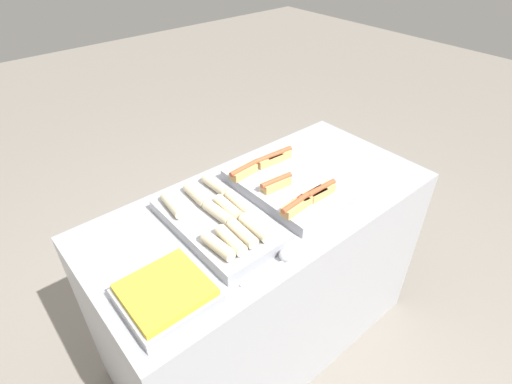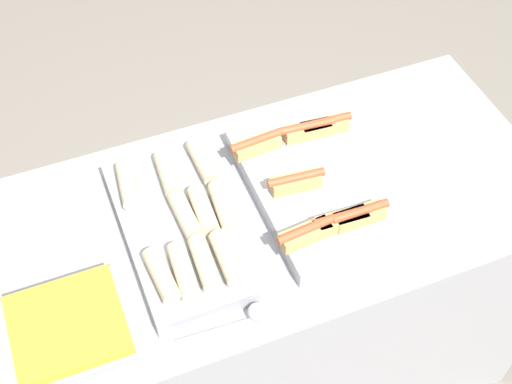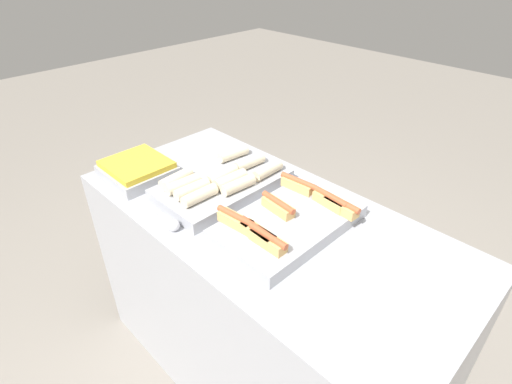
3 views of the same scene
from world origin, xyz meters
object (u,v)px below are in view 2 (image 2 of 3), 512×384
at_px(tray_wraps, 187,225).
at_px(serving_spoon_near, 250,315).
at_px(tray_side_front, 70,330).
at_px(tray_hotdogs, 313,185).

distance_m(tray_wraps, serving_spoon_near, 0.30).
bearing_deg(tray_side_front, serving_spoon_near, -14.94).
bearing_deg(tray_wraps, serving_spoon_near, -78.66).
relative_size(tray_wraps, tray_side_front, 1.93).
bearing_deg(tray_wraps, tray_hotdogs, 0.66).
height_order(tray_wraps, serving_spoon_near, tray_wraps).
bearing_deg(tray_hotdogs, tray_wraps, -179.34).
bearing_deg(serving_spoon_near, tray_hotdogs, 44.84).
relative_size(tray_hotdogs, serving_spoon_near, 2.33).
distance_m(tray_hotdogs, serving_spoon_near, 0.42).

